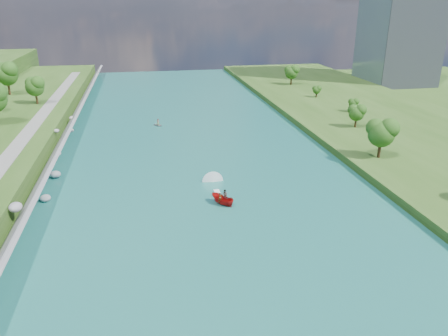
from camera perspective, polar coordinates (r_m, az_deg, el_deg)
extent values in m
plane|color=#2D5119|center=(60.49, -0.76, -7.39)|extent=(260.00, 260.00, 0.00)
cube|color=#1B6664|center=(78.43, -3.33, -0.48)|extent=(55.00, 240.00, 0.10)
cube|color=#2D5119|center=(97.33, 26.93, 1.97)|extent=(44.00, 240.00, 1.50)
cube|color=slate|center=(79.02, -22.27, -0.56)|extent=(3.54, 236.00, 4.05)
ellipsoid|color=gray|center=(64.53, -25.59, -4.64)|extent=(1.74, 2.00, 1.28)
ellipsoid|color=gray|center=(72.13, -22.29, -3.66)|extent=(1.59, 1.65, 1.09)
ellipsoid|color=gray|center=(80.65, -21.16, -0.77)|extent=(1.82, 1.49, 1.25)
ellipsoid|color=gray|center=(89.89, -20.88, 1.79)|extent=(1.30, 1.24, 0.88)
ellipsoid|color=gray|center=(98.17, -21.03, 4.57)|extent=(1.09, 1.36, 0.80)
ellipsoid|color=gray|center=(104.28, -19.32, 4.66)|extent=(1.19, 0.96, 0.86)
ellipsoid|color=gray|center=(113.54, -19.25, 6.16)|extent=(1.36, 1.40, 1.06)
cube|color=gray|center=(80.11, -27.09, 0.29)|extent=(3.00, 200.00, 0.10)
ellipsoid|color=#274C14|center=(124.22, -23.46, 9.61)|extent=(5.06, 5.06, 8.43)
ellipsoid|color=#274C14|center=(139.83, -26.52, 10.77)|extent=(6.53, 6.53, 10.88)
ellipsoid|color=#274C14|center=(84.76, 19.86, 4.11)|extent=(5.27, 5.27, 8.78)
ellipsoid|color=#274C14|center=(104.36, 16.92, 6.79)|extent=(3.79, 3.79, 6.32)
ellipsoid|color=#274C14|center=(119.35, 16.54, 8.04)|extent=(2.54, 2.54, 4.24)
ellipsoid|color=#274C14|center=(135.23, 12.01, 9.89)|extent=(2.50, 2.50, 4.16)
ellipsoid|color=#274C14|center=(154.50, 8.81, 12.16)|extent=(4.71, 4.71, 7.85)
imported|color=#B10F0E|center=(65.62, -0.22, -4.12)|extent=(3.76, 4.17, 1.59)
imported|color=#66605B|center=(65.03, -0.50, -3.97)|extent=(0.72, 0.60, 1.69)
imported|color=#66605B|center=(65.96, 0.13, -3.55)|extent=(1.09, 1.08, 1.77)
cube|color=white|center=(68.62, -0.68, -3.65)|extent=(0.90, 5.00, 0.06)
imported|color=#94989C|center=(108.21, -8.59, 5.61)|extent=(2.98, 3.13, 0.53)
imported|color=#66605B|center=(108.03, -8.61, 5.97)|extent=(0.74, 0.52, 1.45)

